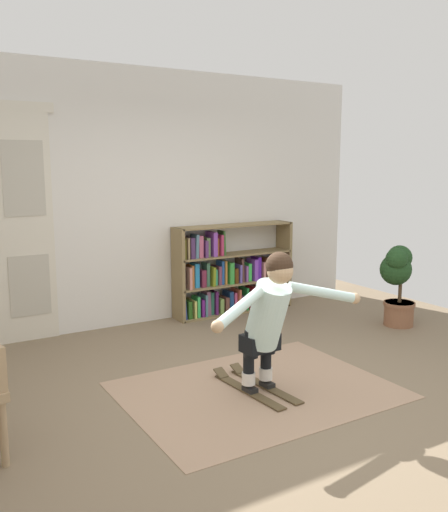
# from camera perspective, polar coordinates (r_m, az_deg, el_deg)

# --- Properties ---
(ground_plane) EXTENTS (7.20, 7.20, 0.00)m
(ground_plane) POSITION_cam_1_polar(r_m,az_deg,el_deg) (4.47, 4.75, -14.79)
(ground_plane) COLOR #79664F
(back_wall) EXTENTS (6.00, 0.10, 2.90)m
(back_wall) POSITION_cam_1_polar(r_m,az_deg,el_deg) (6.37, -8.88, 5.95)
(back_wall) COLOR silver
(back_wall) RESTS_ON ground
(rug) EXTENTS (2.14, 1.62, 0.01)m
(rug) POSITION_cam_1_polar(r_m,az_deg,el_deg) (4.65, 3.45, -13.69)
(rug) COLOR tan
(rug) RESTS_ON ground
(bookshelf) EXTENTS (1.58, 0.30, 1.10)m
(bookshelf) POSITION_cam_1_polar(r_m,az_deg,el_deg) (6.81, 0.64, -2.02)
(bookshelf) COLOR olive
(bookshelf) RESTS_ON ground
(potted_plant) EXTENTS (0.40, 0.41, 0.92)m
(potted_plant) POSITION_cam_1_polar(r_m,az_deg,el_deg) (6.57, 17.56, -2.26)
(potted_plant) COLOR brown
(potted_plant) RESTS_ON ground
(skis_pair) EXTENTS (0.33, 0.89, 0.07)m
(skis_pair) POSITION_cam_1_polar(r_m,az_deg,el_deg) (4.67, 3.20, -13.35)
(skis_pair) COLOR brown
(skis_pair) RESTS_ON rug
(person_skier) EXTENTS (1.44, 0.62, 1.11)m
(person_skier) POSITION_cam_1_polar(r_m,az_deg,el_deg) (4.32, 4.73, -5.89)
(person_skier) COLOR white
(person_skier) RESTS_ON skis_pair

